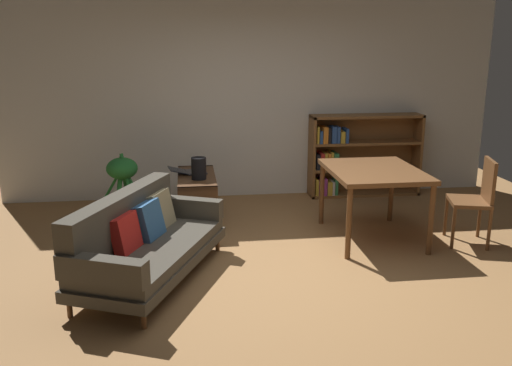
# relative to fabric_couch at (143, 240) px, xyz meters

# --- Properties ---
(ground_plane) EXTENTS (8.16, 8.16, 0.00)m
(ground_plane) POSITION_rel_fabric_couch_xyz_m (1.32, 0.00, -0.37)
(ground_plane) COLOR #9E7042
(back_wall_panel) EXTENTS (6.80, 0.10, 2.70)m
(back_wall_panel) POSITION_rel_fabric_couch_xyz_m (1.32, 2.70, 0.98)
(back_wall_panel) COLOR silver
(back_wall_panel) RESTS_ON ground_plane
(fabric_couch) EXTENTS (1.42, 1.97, 0.79)m
(fabric_couch) POSITION_rel_fabric_couch_xyz_m (0.00, 0.00, 0.00)
(fabric_couch) COLOR brown
(fabric_couch) RESTS_ON ground_plane
(media_console) EXTENTS (0.44, 1.08, 0.57)m
(media_console) POSITION_rel_fabric_couch_xyz_m (0.52, 1.60, -0.09)
(media_console) COLOR #56351E
(media_console) RESTS_ON ground_plane
(open_laptop) EXTENTS (0.48, 0.35, 0.08)m
(open_laptop) POSITION_rel_fabric_couch_xyz_m (0.44, 1.74, 0.21)
(open_laptop) COLOR #333338
(open_laptop) RESTS_ON media_console
(desk_speaker) EXTENTS (0.17, 0.17, 0.26)m
(desk_speaker) POSITION_rel_fabric_couch_xyz_m (0.55, 1.42, 0.32)
(desk_speaker) COLOR black
(desk_speaker) RESTS_ON media_console
(potted_floor_plant) EXTENTS (0.49, 0.41, 0.83)m
(potted_floor_plant) POSITION_rel_fabric_couch_xyz_m (-0.36, 1.76, 0.12)
(potted_floor_plant) COLOR #333338
(potted_floor_plant) RESTS_ON ground_plane
(dining_table) EXTENTS (0.96, 1.20, 0.79)m
(dining_table) POSITION_rel_fabric_couch_xyz_m (2.42, 0.75, 0.34)
(dining_table) COLOR brown
(dining_table) RESTS_ON ground_plane
(dining_chair_near) EXTENTS (0.50, 0.54, 0.93)m
(dining_chair_near) POSITION_rel_fabric_couch_xyz_m (3.47, 0.45, 0.16)
(dining_chair_near) COLOR brown
(dining_chair_near) RESTS_ON ground_plane
(bookshelf) EXTENTS (1.56, 0.34, 1.14)m
(bookshelf) POSITION_rel_fabric_couch_xyz_m (2.77, 2.51, 0.19)
(bookshelf) COLOR brown
(bookshelf) RESTS_ON ground_plane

